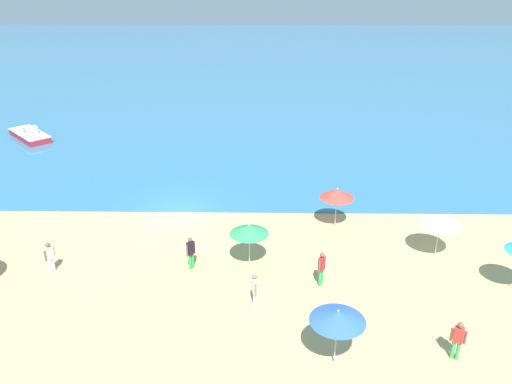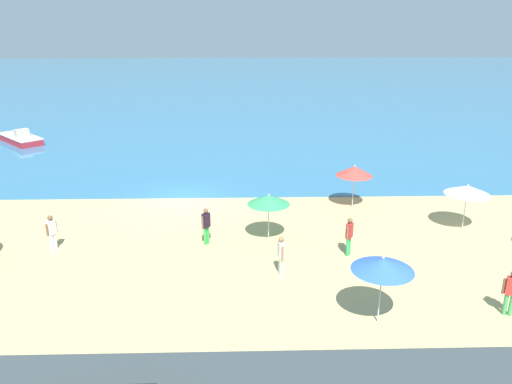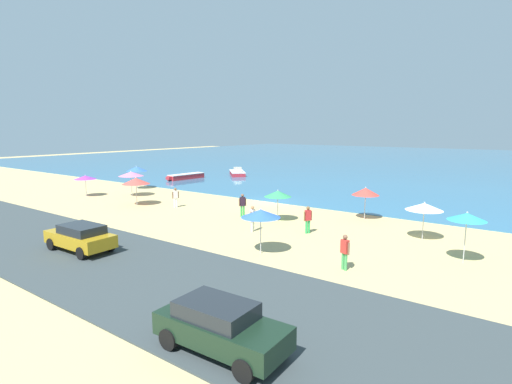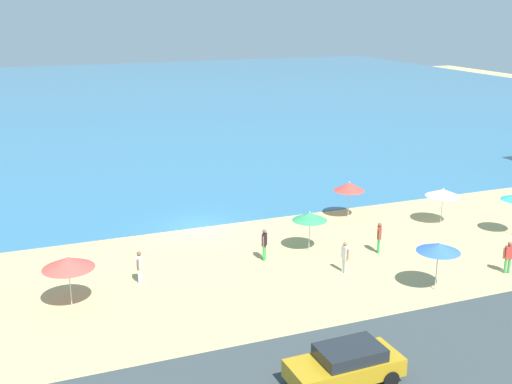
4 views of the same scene
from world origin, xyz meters
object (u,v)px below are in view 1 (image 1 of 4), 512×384
(beach_umbrella_8, at_px, (249,230))
(skiff_offshore, at_px, (30,135))
(beach_umbrella_0, at_px, (337,194))
(bather_2, at_px, (50,256))
(bather_1, at_px, (458,339))
(bather_0, at_px, (322,267))
(bather_3, at_px, (255,289))
(beach_umbrella_1, at_px, (441,221))
(bather_4, at_px, (191,251))
(beach_umbrella_7, at_px, (338,316))

(beach_umbrella_8, relative_size, skiff_offshore, 0.46)
(beach_umbrella_0, relative_size, bather_2, 1.44)
(beach_umbrella_8, height_order, bather_1, beach_umbrella_8)
(bather_0, distance_m, bather_3, 3.46)
(bather_0, distance_m, bather_2, 12.87)
(beach_umbrella_1, relative_size, bather_0, 1.32)
(beach_umbrella_1, relative_size, bather_4, 1.31)
(beach_umbrella_8, height_order, bather_0, beach_umbrella_8)
(bather_1, relative_size, bather_2, 1.03)
(beach_umbrella_1, xyz_separation_m, bather_1, (-1.61, -7.47, -1.04))
(beach_umbrella_7, distance_m, bather_0, 5.16)
(beach_umbrella_1, bearing_deg, bather_3, -154.29)
(bather_0, bearing_deg, bather_3, -151.00)
(bather_0, bearing_deg, bather_1, -46.27)
(beach_umbrella_1, bearing_deg, beach_umbrella_8, -173.85)
(bather_3, bearing_deg, beach_umbrella_0, 59.45)
(bather_0, bearing_deg, beach_umbrella_7, -90.13)
(skiff_offshore, bearing_deg, beach_umbrella_7, -49.17)
(bather_3, bearing_deg, bather_1, -22.02)
(beach_umbrella_7, distance_m, bather_2, 14.16)
(beach_umbrella_8, relative_size, bather_1, 1.33)
(beach_umbrella_8, distance_m, bather_1, 10.23)
(bather_1, relative_size, bather_4, 0.97)
(bather_3, height_order, skiff_offshore, bather_3)
(bather_1, distance_m, bather_3, 8.16)
(bather_0, relative_size, bather_2, 1.05)
(beach_umbrella_7, relative_size, bather_2, 1.48)
(bather_2, distance_m, bather_4, 6.69)
(beach_umbrella_0, xyz_separation_m, bather_3, (-4.44, -7.53, -1.09))
(beach_umbrella_8, relative_size, bather_0, 1.30)
(bather_4, bearing_deg, bather_1, -29.40)
(bather_0, bearing_deg, beach_umbrella_8, 152.90)
(beach_umbrella_8, bearing_deg, bather_4, -171.43)
(beach_umbrella_7, height_order, beach_umbrella_8, beach_umbrella_7)
(skiff_offshore, bearing_deg, beach_umbrella_0, -32.63)
(beach_umbrella_1, xyz_separation_m, bather_0, (-6.14, -2.74, -1.01))
(bather_3, bearing_deg, beach_umbrella_7, -47.98)
(bather_1, bearing_deg, bather_4, 150.60)
(beach_umbrella_0, relative_size, bather_0, 1.37)
(bather_3, relative_size, skiff_offshore, 0.34)
(beach_umbrella_8, xyz_separation_m, bather_0, (3.35, -1.71, -0.98))
(beach_umbrella_7, xyz_separation_m, beach_umbrella_8, (-3.34, 6.74, -0.19))
(skiff_offshore, bearing_deg, bather_2, -64.08)
(bather_2, relative_size, bather_4, 0.95)
(beach_umbrella_0, xyz_separation_m, bather_1, (3.12, -10.58, -1.08))
(beach_umbrella_0, bearing_deg, bather_2, -160.66)
(beach_umbrella_8, xyz_separation_m, bather_2, (-9.49, -0.87, -1.03))
(beach_umbrella_1, xyz_separation_m, bather_2, (-18.99, -1.89, -1.06))
(beach_umbrella_7, bearing_deg, bather_3, 132.02)
(bather_1, xyz_separation_m, skiff_offshore, (-27.35, 26.10, -0.56))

